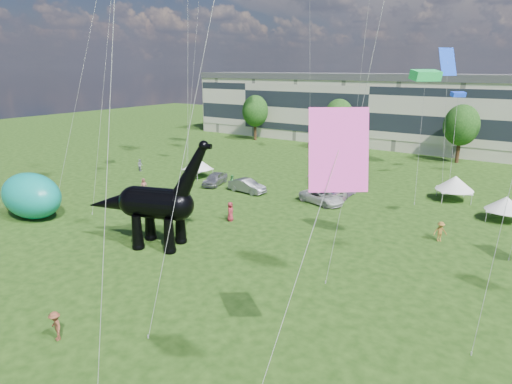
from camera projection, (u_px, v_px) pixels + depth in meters
The scene contains 15 objects.
ground at pixel (171, 287), 28.73m from camera, with size 220.00×220.00×0.00m, color #16330C.
terrace_row at pixel (378, 113), 80.31m from camera, with size 78.00×11.00×12.00m, color beige.
tree_far_left at pixel (255, 109), 85.17m from camera, with size 5.20×5.20×9.44m.
tree_mid_left at pixel (339, 114), 75.32m from camera, with size 5.20×5.20×9.44m.
tree_mid_right at pixel (462, 122), 64.38m from camera, with size 5.20×5.20×9.44m.
dinosaur_sculpture at pixel (152, 205), 34.64m from camera, with size 11.26×5.34×9.32m.
car_silver at pixel (215, 179), 53.50m from camera, with size 1.85×4.60×1.57m, color #A9A9AD.
car_grey at pixel (247, 186), 50.35m from camera, with size 1.66×4.75×1.56m, color slate.
car_white at pixel (322, 197), 46.21m from camera, with size 2.38×5.16×1.43m, color silver.
car_dark at pixel (343, 190), 48.89m from camera, with size 2.00×4.92×1.43m, color #595960.
gazebo_near at pixel (455, 183), 46.99m from camera, with size 5.24×5.24×2.79m.
gazebo_far at pixel (506, 204), 40.65m from camera, with size 3.67×3.67×2.46m.
gazebo_left at pixel (198, 164), 56.98m from camera, with size 4.12×4.12×2.65m.
inflatable_teal at pixel (31, 196), 41.51m from camera, with size 7.14×4.46×4.46m, color #0B887E.
visitors at pixel (251, 204), 43.38m from camera, with size 48.68×40.94×1.89m.
Camera 1 is at (19.39, -17.92, 14.24)m, focal length 30.00 mm.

